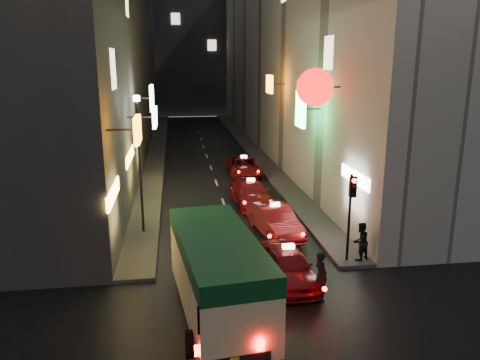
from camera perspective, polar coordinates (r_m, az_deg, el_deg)
name	(u,v)px	position (r m, az deg, el deg)	size (l,w,h in m)	color
building_left	(107,47)	(42.23, -15.89, 15.38)	(7.49, 52.11, 18.00)	#383633
building_right	(293,47)	(43.20, 6.48, 15.78)	(8.05, 52.00, 18.00)	#ABA69D
building_far	(189,39)	(73.99, -6.20, 16.68)	(30.00, 10.00, 22.00)	#37373D
sidewalk_left	(157,150)	(42.61, -10.07, 3.61)	(1.50, 52.00, 0.15)	#464441
sidewalk_right	(251,148)	(43.13, 1.30, 3.95)	(1.50, 52.00, 0.15)	#464441
minibus	(218,267)	(14.59, -2.75, -10.50)	(2.89, 6.47, 2.69)	beige
taxi_near	(288,263)	(17.21, 5.87, -9.99)	(2.41, 4.92, 1.68)	maroon
taxi_second	(275,218)	(21.66, 4.27, -4.64)	(2.81, 5.27, 1.77)	maroon
taxi_third	(251,191)	(26.11, 1.32, -1.34)	(2.36, 5.01, 1.72)	maroon
taxi_far	(244,165)	(32.76, 0.47, 1.82)	(1.97, 4.67, 1.65)	maroon
pedestrian_crossing	(321,273)	(16.08, 9.84, -11.09)	(0.64, 0.41, 1.95)	black
pedestrian_sidewalk	(361,239)	(19.13, 14.49, -6.97)	(0.66, 0.41, 1.75)	black
traffic_light	(352,199)	(18.35, 13.45, -2.33)	(0.26, 0.43, 3.50)	black
lamp_post	(140,156)	(21.33, -12.15, 2.92)	(0.28, 0.28, 6.22)	black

